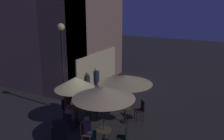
# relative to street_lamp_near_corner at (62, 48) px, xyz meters

# --- Properties ---
(ground_plane) EXTENTS (60.00, 60.00, 0.00)m
(ground_plane) POSITION_rel_street_lamp_near_corner_xyz_m (-0.49, -1.00, -3.28)
(ground_plane) COLOR #2A2727
(cafe_building) EXTENTS (6.96, 6.13, 9.76)m
(cafe_building) POSITION_rel_street_lamp_near_corner_xyz_m (3.30, 2.40, 1.59)
(cafe_building) COLOR #997261
(cafe_building) RESTS_ON ground
(street_lamp_near_corner) EXTENTS (0.36, 0.36, 4.49)m
(street_lamp_near_corner) POSITION_rel_street_lamp_near_corner_xyz_m (0.00, 0.00, 0.00)
(street_lamp_near_corner) COLOR black
(street_lamp_near_corner) RESTS_ON ground
(menu_sandwich_board) EXTENTS (0.84, 0.81, 0.89)m
(menu_sandwich_board) POSITION_rel_street_lamp_near_corner_xyz_m (-2.58, -1.73, -2.82)
(menu_sandwich_board) COLOR black
(menu_sandwich_board) RESTS_ON ground
(cafe_table_0) EXTENTS (0.60, 0.60, 0.76)m
(cafe_table_0) POSITION_rel_street_lamp_near_corner_xyz_m (0.28, -3.27, -2.78)
(cafe_table_0) COLOR black
(cafe_table_0) RESTS_ON ground
(cafe_table_1) EXTENTS (0.72, 0.72, 0.76)m
(cafe_table_1) POSITION_rel_street_lamp_near_corner_xyz_m (-0.83, -1.33, -2.73)
(cafe_table_1) COLOR black
(cafe_table_1) RESTS_ON ground
(cafe_table_2) EXTENTS (0.60, 0.60, 0.73)m
(cafe_table_2) POSITION_rel_street_lamp_near_corner_xyz_m (-1.93, -3.40, -2.80)
(cafe_table_2) COLOR black
(cafe_table_2) RESTS_ON ground
(patio_umbrella_0) EXTENTS (2.46, 2.46, 2.29)m
(patio_umbrella_0) POSITION_rel_street_lamp_near_corner_xyz_m (0.28, -3.27, -1.19)
(patio_umbrella_0) COLOR black
(patio_umbrella_0) RESTS_ON ground
(patio_umbrella_1) EXTENTS (1.91, 1.91, 2.23)m
(patio_umbrella_1) POSITION_rel_street_lamp_near_corner_xyz_m (-0.83, -1.33, -1.33)
(patio_umbrella_1) COLOR black
(patio_umbrella_1) RESTS_ON ground
(patio_umbrella_2) EXTENTS (2.35, 2.35, 2.46)m
(patio_umbrella_2) POSITION_rel_street_lamp_near_corner_xyz_m (-1.93, -3.40, -1.05)
(patio_umbrella_2) COLOR black
(patio_umbrella_2) RESTS_ON ground
(cafe_chair_0) EXTENTS (0.57, 0.57, 0.98)m
(cafe_chair_0) POSITION_rel_street_lamp_near_corner_xyz_m (0.81, -3.86, -2.69)
(cafe_chair_0) COLOR black
(cafe_chair_0) RESTS_ON ground
(cafe_chair_1) EXTENTS (0.48, 0.48, 0.87)m
(cafe_chair_1) POSITION_rel_street_lamp_near_corner_xyz_m (-1.62, -1.47, -2.76)
(cafe_chair_1) COLOR black
(cafe_chair_1) RESTS_ON ground
(cafe_chair_2) EXTENTS (0.55, 0.55, 0.96)m
(cafe_chair_2) POSITION_rel_street_lamp_near_corner_xyz_m (-0.22, -1.97, -2.71)
(cafe_chair_2) COLOR black
(cafe_chair_2) RESTS_ON ground
(cafe_chair_3) EXTENTS (0.49, 0.49, 0.94)m
(cafe_chair_3) POSITION_rel_street_lamp_near_corner_xyz_m (-0.60, -0.55, -2.72)
(cafe_chair_3) COLOR black
(cafe_chair_3) RESTS_ON ground
(cafe_chair_4) EXTENTS (0.50, 0.50, 0.98)m
(cafe_chair_4) POSITION_rel_street_lamp_near_corner_xyz_m (-1.72, -4.15, -2.70)
(cafe_chair_4) COLOR black
(cafe_chair_4) RESTS_ON ground
(cafe_chair_5) EXTENTS (0.50, 0.50, 0.95)m
(cafe_chair_5) POSITION_rel_street_lamp_near_corner_xyz_m (-2.12, -2.64, -2.71)
(cafe_chair_5) COLOR brown
(cafe_chair_5) RESTS_ON ground
(patron_seated_0) EXTENTS (0.53, 0.39, 1.23)m
(patron_seated_0) POSITION_rel_street_lamp_near_corner_xyz_m (-1.48, -1.45, -2.59)
(patron_seated_0) COLOR #2D4A38
(patron_seated_0) RESTS_ON ground
(patron_seated_1) EXTENTS (0.52, 0.53, 1.23)m
(patron_seated_1) POSITION_rel_street_lamp_near_corner_xyz_m (-0.32, -1.87, -2.59)
(patron_seated_1) COLOR #274629
(patron_seated_1) RESTS_ON ground
(patron_seated_2) EXTENTS (0.40, 0.52, 1.22)m
(patron_seated_2) POSITION_rel_street_lamp_near_corner_xyz_m (-0.64, -0.69, -2.59)
(patron_seated_2) COLOR #431B28
(patron_seated_2) RESTS_ON ground
(patron_seated_3) EXTENTS (0.39, 0.52, 1.19)m
(patron_seated_3) POSITION_rel_street_lamp_near_corner_xyz_m (-2.08, -2.79, -2.61)
(patron_seated_3) COLOR #1B2F46
(patron_seated_3) RESTS_ON ground
(patron_standing_4) EXTENTS (0.31, 0.31, 1.80)m
(patron_standing_4) POSITION_rel_street_lamp_near_corner_xyz_m (1.30, -0.55, -2.36)
(patron_standing_4) COLOR #56111B
(patron_standing_4) RESTS_ON ground
(patron_standing_5) EXTENTS (0.35, 0.35, 1.79)m
(patron_standing_5) POSITION_rel_street_lamp_near_corner_xyz_m (2.45, -0.43, -2.38)
(patron_standing_5) COLOR #613E5C
(patron_standing_5) RESTS_ON ground
(patron_standing_6) EXTENTS (0.31, 0.31, 1.73)m
(patron_standing_6) POSITION_rel_street_lamp_near_corner_xyz_m (0.19, -0.68, -2.40)
(patron_standing_6) COLOR #776B58
(patron_standing_6) RESTS_ON ground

